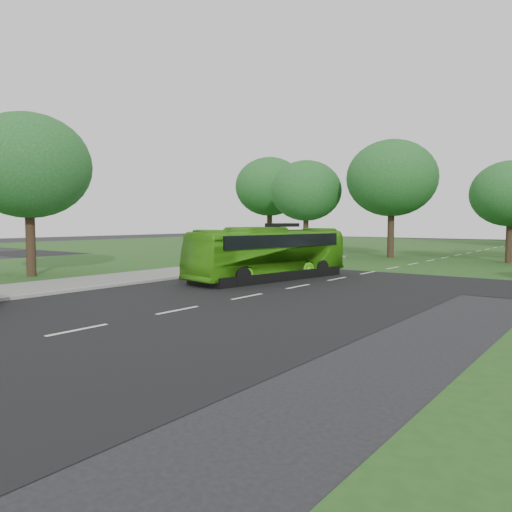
# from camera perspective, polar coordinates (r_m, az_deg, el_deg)

# --- Properties ---
(ground) EXTENTS (160.00, 160.00, 0.00)m
(ground) POSITION_cam_1_polar(r_m,az_deg,el_deg) (19.34, -4.67, -5.40)
(ground) COLOR black
(ground) RESTS_ON ground
(street_surfaces) EXTENTS (120.00, 120.00, 0.15)m
(street_surfaces) POSITION_cam_1_polar(r_m,az_deg,el_deg) (39.39, 17.37, -0.74)
(street_surfaces) COLOR black
(street_surfaces) RESTS_ON ground
(tree_park_a) EXTENTS (6.65, 6.65, 8.84)m
(tree_park_a) POSITION_cam_1_polar(r_m,az_deg,el_deg) (47.36, 5.74, 7.42)
(tree_park_a) COLOR black
(tree_park_a) RESTS_ON ground
(tree_park_b) EXTENTS (7.73, 7.73, 10.14)m
(tree_park_b) POSITION_cam_1_polar(r_m,az_deg,el_deg) (44.88, 15.26, 8.56)
(tree_park_b) COLOR black
(tree_park_b) RESTS_ON ground
(tree_park_c) EXTENTS (5.77, 5.77, 7.67)m
(tree_park_c) POSITION_cam_1_polar(r_m,az_deg,el_deg) (41.92, 27.08, 6.36)
(tree_park_c) COLOR black
(tree_park_c) RESTS_ON ground
(tree_park_f) EXTENTS (7.74, 7.74, 10.34)m
(tree_park_f) POSITION_cam_1_polar(r_m,az_deg,el_deg) (56.74, 1.56, 7.91)
(tree_park_f) COLOR black
(tree_park_f) RESTS_ON ground
(tree_side_near) EXTENTS (6.94, 6.94, 9.22)m
(tree_side_near) POSITION_cam_1_polar(r_m,az_deg,el_deg) (31.21, -24.59, 9.34)
(tree_side_near) COLOR black
(tree_side_near) RESTS_ON ground
(bus) EXTENTS (4.04, 10.46, 2.84)m
(bus) POSITION_cam_1_polar(r_m,az_deg,el_deg) (27.06, 1.54, 0.33)
(bus) COLOR #47AB16
(bus) RESTS_ON ground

